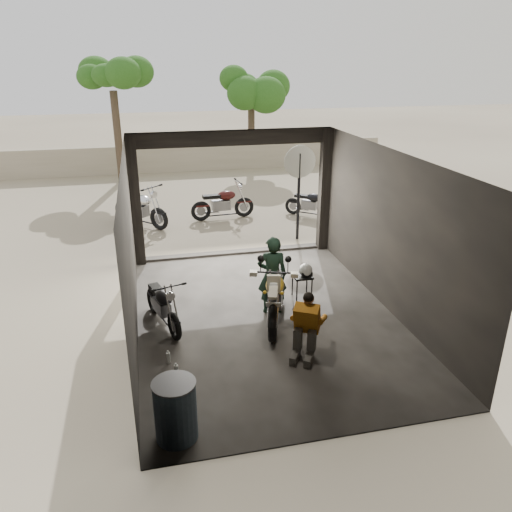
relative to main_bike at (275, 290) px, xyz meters
name	(u,v)px	position (x,y,z in m)	size (l,w,h in m)	color
ground	(266,317)	(-0.13, 0.16, -0.66)	(80.00, 80.00, 0.00)	#7A6D56
garage	(260,248)	(-0.13, 0.71, 0.62)	(7.00, 7.13, 3.20)	#2D2B28
boundary_wall	(191,157)	(-0.13, 14.16, -0.06)	(18.00, 0.30, 1.20)	gray
tree_left	(112,80)	(-3.13, 12.66, 3.33)	(2.20, 2.20, 5.60)	#382B1E
tree_right	(251,87)	(2.67, 14.16, 2.90)	(2.20, 2.20, 5.00)	#382B1E
main_bike	(275,290)	(0.00, 0.00, 0.00)	(0.81, 1.98, 1.32)	beige
left_bike	(162,302)	(-2.13, 0.31, -0.15)	(0.62, 1.50, 1.01)	black
outside_bike_a	(140,205)	(-2.45, 6.64, -0.01)	(0.79, 1.91, 1.29)	black
outside_bike_b	(223,201)	(0.09, 6.74, -0.06)	(0.73, 1.78, 1.20)	#3A0F0E
outside_bike_c	(311,201)	(2.88, 6.33, -0.14)	(0.63, 1.52, 1.03)	black
rider	(272,275)	(0.03, 0.35, 0.15)	(0.59, 0.39, 1.62)	black
mechanic	(305,328)	(0.17, -1.33, -0.11)	(0.56, 0.76, 1.11)	#BD7319
stool	(302,278)	(0.81, 0.81, -0.19)	(0.39, 0.39, 0.54)	black
helmet	(306,270)	(0.86, 0.76, 0.02)	(0.29, 0.30, 0.28)	silver
oil_drum	(176,411)	(-2.13, -2.84, -0.22)	(0.57, 0.57, 0.89)	#3A4E62
sign_post	(299,176)	(1.84, 4.41, 1.15)	(0.88, 0.08, 2.64)	black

